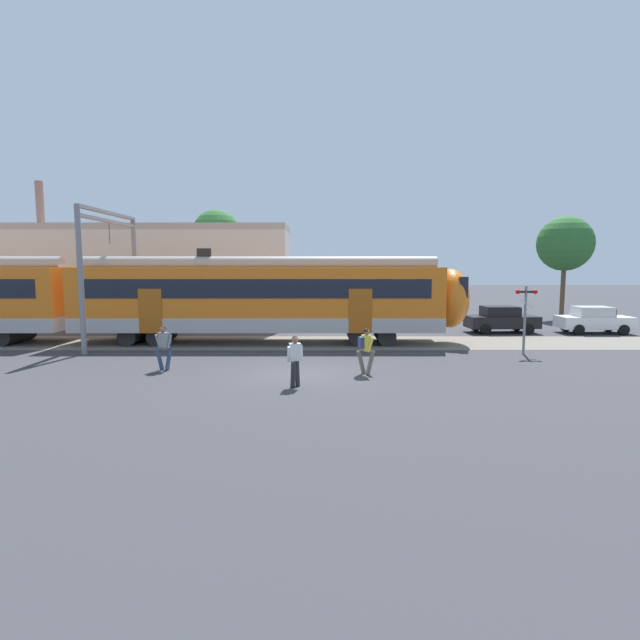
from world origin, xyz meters
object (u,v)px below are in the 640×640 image
Objects in this scene: parked_car_black at (503,319)px; crossing_signal at (528,309)px; pedestrian_grey at (166,344)px; parked_car_white at (596,320)px; pedestrian_white at (297,356)px; pedestrian_yellow at (367,347)px.

crossing_signal is (-1.53, -6.99, 1.23)m from parked_car_black.
parked_car_black is at bearing 32.25° from pedestrian_grey.
parked_car_white is (21.53, 10.03, -0.21)m from pedestrian_grey.
pedestrian_white is (5.01, -2.57, 0.00)m from pedestrian_grey.
parked_car_black is 1.01× the size of parked_car_white.
crossing_signal reaches higher than pedestrian_yellow.
pedestrian_white is 0.41× the size of parked_car_black.
parked_car_black is 5.22m from parked_car_white.
parked_car_black and parked_car_white have the same top height.
pedestrian_white is 0.41× the size of parked_car_white.
parked_car_white is at bearing 37.43° from pedestrian_yellow.
parked_car_black is at bearing 48.69° from pedestrian_white.
pedestrian_white is at bearing -27.19° from pedestrian_grey.
parked_car_white is (16.52, 12.61, -0.21)m from pedestrian_white.
crossing_signal reaches higher than pedestrian_white.
pedestrian_grey is 0.41× the size of parked_car_black.
pedestrian_yellow is at bearing -5.77° from pedestrian_grey.
pedestrian_white is at bearing -131.31° from parked_car_black.
pedestrian_white is 11.46m from crossing_signal.
pedestrian_yellow reaches higher than parked_car_white.
crossing_signal is at bearing 31.01° from pedestrian_white.
parked_car_black is 7.26m from crossing_signal.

